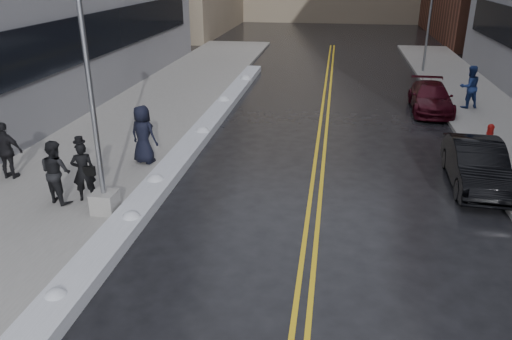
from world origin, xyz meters
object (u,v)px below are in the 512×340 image
at_px(car_maroon, 431,98).
at_px(lamppost, 96,132).
at_px(fire_hydrant, 490,132).
at_px(pedestrian_d, 7,151).
at_px(pedestrian_b, 56,172).
at_px(pedestrian_c, 143,135).
at_px(pedestrian_east, 469,87).
at_px(car_black, 476,164).
at_px(traffic_signal, 429,19).
at_px(pedestrian_fedora, 83,171).

bearing_deg(car_maroon, lamppost, -128.21).
relative_size(fire_hydrant, pedestrian_d, 0.39).
bearing_deg(pedestrian_b, pedestrian_c, -87.65).
xyz_separation_m(pedestrian_east, car_black, (-1.77, -9.24, -0.44)).
bearing_deg(fire_hydrant, traffic_signal, 92.05).
bearing_deg(fire_hydrant, car_black, -110.10).
distance_m(pedestrian_b, pedestrian_d, 2.84).
xyz_separation_m(pedestrian_b, pedestrian_east, (14.19, 12.71, 0.07)).
distance_m(pedestrian_east, car_maroon, 1.88).
bearing_deg(pedestrian_b, pedestrian_d, -4.68).
height_order(lamppost, pedestrian_d, lamppost).
bearing_deg(lamppost, pedestrian_c, 93.84).
relative_size(pedestrian_c, pedestrian_d, 1.09).
xyz_separation_m(lamppost, pedestrian_fedora, (-0.90, 0.67, -1.48)).
relative_size(traffic_signal, pedestrian_fedora, 3.34).
height_order(lamppost, car_black, lamppost).
height_order(pedestrian_b, pedestrian_c, pedestrian_c).
height_order(fire_hydrant, car_maroon, car_maroon).
xyz_separation_m(pedestrian_d, car_black, (14.90, 2.10, -0.37)).
relative_size(pedestrian_east, car_maroon, 0.45).
bearing_deg(pedestrian_east, pedestrian_c, 16.88).
distance_m(pedestrian_c, pedestrian_d, 4.33).
distance_m(lamppost, traffic_signal, 24.98).
height_order(lamppost, traffic_signal, lamppost).
xyz_separation_m(lamppost, traffic_signal, (11.80, 22.00, 0.87)).
bearing_deg(pedestrian_fedora, fire_hydrant, -175.29).
relative_size(lamppost, pedestrian_c, 3.71).
bearing_deg(fire_hydrant, lamppost, -146.96).
relative_size(pedestrian_b, pedestrian_east, 0.93).
xyz_separation_m(lamppost, pedestrian_east, (12.57, 13.14, -1.37)).
bearing_deg(car_maroon, pedestrian_east, 13.74).
xyz_separation_m(lamppost, fire_hydrant, (12.30, 8.00, -1.98)).
xyz_separation_m(pedestrian_c, car_black, (11.05, 0.10, -0.45)).
height_order(fire_hydrant, pedestrian_fedora, pedestrian_fedora).
bearing_deg(pedestrian_d, car_maroon, -142.70).
height_order(pedestrian_east, car_maroon, pedestrian_east).
bearing_deg(fire_hydrant, pedestrian_b, -151.44).
xyz_separation_m(traffic_signal, pedestrian_b, (-13.41, -21.57, -2.31)).
xyz_separation_m(pedestrian_fedora, pedestrian_c, (0.65, 3.13, 0.13)).
bearing_deg(pedestrian_b, pedestrian_fedora, -136.84).
xyz_separation_m(lamppost, pedestrian_d, (-4.10, 1.80, -1.44)).
height_order(traffic_signal, pedestrian_c, traffic_signal).
xyz_separation_m(fire_hydrant, pedestrian_fedora, (-13.20, -7.33, 0.50)).
relative_size(pedestrian_b, car_black, 0.43).
xyz_separation_m(traffic_signal, car_black, (-1.00, -18.10, -2.68)).
relative_size(pedestrian_fedora, pedestrian_b, 0.95).
xyz_separation_m(fire_hydrant, pedestrian_b, (-13.91, -7.57, 0.55)).
height_order(lamppost, pedestrian_b, lamppost).
bearing_deg(fire_hydrant, pedestrian_d, -159.29).
bearing_deg(pedestrian_b, fire_hydrant, -127.15).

